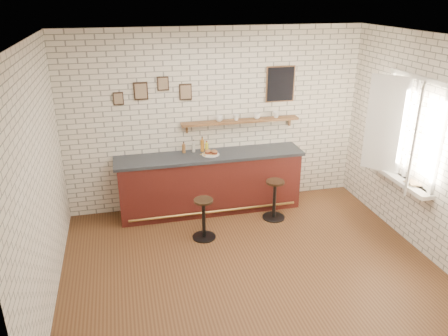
# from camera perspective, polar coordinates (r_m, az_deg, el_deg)

# --- Properties ---
(ground) EXTENTS (5.00, 5.00, 0.00)m
(ground) POSITION_cam_1_polar(r_m,az_deg,el_deg) (6.18, 3.22, -12.33)
(ground) COLOR brown
(ground) RESTS_ON ground
(bar_counter) EXTENTS (3.10, 0.65, 1.01)m
(bar_counter) POSITION_cam_1_polar(r_m,az_deg,el_deg) (7.34, -1.81, -1.90)
(bar_counter) COLOR #4F1915
(bar_counter) RESTS_ON ground
(sandwich_plate) EXTENTS (0.28, 0.28, 0.01)m
(sandwich_plate) POSITION_cam_1_polar(r_m,az_deg,el_deg) (7.13, -1.76, 1.79)
(sandwich_plate) COLOR white
(sandwich_plate) RESTS_ON bar_counter
(ciabatta_sandwich) EXTENTS (0.23, 0.17, 0.07)m
(ciabatta_sandwich) POSITION_cam_1_polar(r_m,az_deg,el_deg) (7.12, -1.69, 2.11)
(ciabatta_sandwich) COLOR #B57A4A
(ciabatta_sandwich) RESTS_ON sandwich_plate
(potato_chips) EXTENTS (0.27, 0.18, 0.00)m
(potato_chips) POSITION_cam_1_polar(r_m,az_deg,el_deg) (7.12, -1.93, 1.82)
(potato_chips) COLOR #F0BB54
(potato_chips) RESTS_ON sandwich_plate
(bitters_bottle_brown) EXTENTS (0.06, 0.06, 0.19)m
(bitters_bottle_brown) POSITION_cam_1_polar(r_m,az_deg,el_deg) (7.22, -5.27, 2.57)
(bitters_bottle_brown) COLOR brown
(bitters_bottle_brown) RESTS_ON bar_counter
(bitters_bottle_white) EXTENTS (0.05, 0.05, 0.21)m
(bitters_bottle_white) POSITION_cam_1_polar(r_m,az_deg,el_deg) (7.25, -4.00, 2.75)
(bitters_bottle_white) COLOR beige
(bitters_bottle_white) RESTS_ON bar_counter
(bitters_bottle_amber) EXTENTS (0.06, 0.06, 0.25)m
(bitters_bottle_amber) POSITION_cam_1_polar(r_m,az_deg,el_deg) (7.26, -2.85, 2.98)
(bitters_bottle_amber) COLOR #985C18
(bitters_bottle_amber) RESTS_ON bar_counter
(condiment_bottle_yellow) EXTENTS (0.05, 0.05, 0.17)m
(condiment_bottle_yellow) POSITION_cam_1_polar(r_m,az_deg,el_deg) (7.29, -2.27, 2.80)
(condiment_bottle_yellow) COLOR gold
(condiment_bottle_yellow) RESTS_ON bar_counter
(bar_stool_left) EXTENTS (0.36, 0.36, 0.64)m
(bar_stool_left) POSITION_cam_1_polar(r_m,az_deg,el_deg) (6.59, -2.66, -6.46)
(bar_stool_left) COLOR black
(bar_stool_left) RESTS_ON ground
(bar_stool_right) EXTENTS (0.37, 0.37, 0.67)m
(bar_stool_right) POSITION_cam_1_polar(r_m,az_deg,el_deg) (7.17, 6.61, -3.95)
(bar_stool_right) COLOR black
(bar_stool_right) RESTS_ON ground
(wall_shelf) EXTENTS (2.00, 0.18, 0.18)m
(wall_shelf) POSITION_cam_1_polar(r_m,az_deg,el_deg) (7.32, 2.20, 6.13)
(wall_shelf) COLOR brown
(wall_shelf) RESTS_ON ground
(shelf_cup_a) EXTENTS (0.16, 0.16, 0.09)m
(shelf_cup_a) POSITION_cam_1_polar(r_m,az_deg,el_deg) (7.21, -0.64, 6.47)
(shelf_cup_a) COLOR white
(shelf_cup_a) RESTS_ON wall_shelf
(shelf_cup_b) EXTENTS (0.12, 0.12, 0.09)m
(shelf_cup_b) POSITION_cam_1_polar(r_m,az_deg,el_deg) (7.28, 1.61, 6.61)
(shelf_cup_b) COLOR white
(shelf_cup_b) RESTS_ON wall_shelf
(shelf_cup_c) EXTENTS (0.12, 0.12, 0.09)m
(shelf_cup_c) POSITION_cam_1_polar(r_m,az_deg,el_deg) (7.38, 4.32, 6.77)
(shelf_cup_c) COLOR white
(shelf_cup_c) RESTS_ON wall_shelf
(shelf_cup_d) EXTENTS (0.12, 0.12, 0.10)m
(shelf_cup_d) POSITION_cam_1_polar(r_m,az_deg,el_deg) (7.48, 6.83, 6.94)
(shelf_cup_d) COLOR white
(shelf_cup_d) RESTS_ON wall_shelf
(back_wall_decor) EXTENTS (2.96, 0.02, 0.56)m
(back_wall_decor) POSITION_cam_1_polar(r_m,az_deg,el_deg) (7.21, 0.74, 10.55)
(back_wall_decor) COLOR black
(back_wall_decor) RESTS_ON ground
(window_sill) EXTENTS (0.20, 1.35, 0.06)m
(window_sill) POSITION_cam_1_polar(r_m,az_deg,el_deg) (6.99, 21.85, -1.34)
(window_sill) COLOR white
(window_sill) RESTS_ON ground
(casement_window) EXTENTS (0.40, 1.30, 1.56)m
(casement_window) POSITION_cam_1_polar(r_m,az_deg,el_deg) (6.72, 22.45, 4.50)
(casement_window) COLOR white
(casement_window) RESTS_ON ground
(book_lower) EXTENTS (0.21, 0.24, 0.02)m
(book_lower) POSITION_cam_1_polar(r_m,az_deg,el_deg) (6.77, 23.02, -1.92)
(book_lower) COLOR tan
(book_lower) RESTS_ON window_sill
(book_upper) EXTENTS (0.22, 0.25, 0.02)m
(book_upper) POSITION_cam_1_polar(r_m,az_deg,el_deg) (6.76, 23.03, -1.77)
(book_upper) COLOR tan
(book_upper) RESTS_ON book_lower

